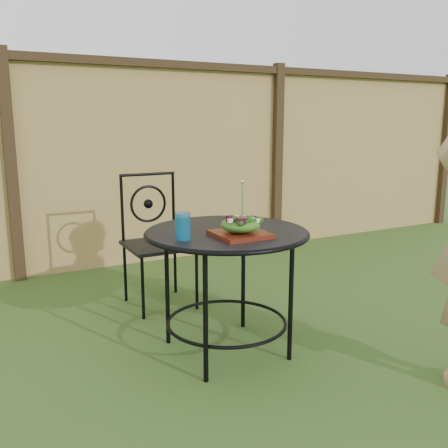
# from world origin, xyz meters

# --- Properties ---
(ground) EXTENTS (60.00, 60.00, 0.00)m
(ground) POSITION_xyz_m (0.00, 0.00, 0.00)
(ground) COLOR #254B18
(ground) RESTS_ON ground
(fence) EXTENTS (8.00, 0.12, 1.90)m
(fence) POSITION_xyz_m (-0.00, 2.19, 0.95)
(fence) COLOR tan
(fence) RESTS_ON ground
(patio_table) EXTENTS (0.92, 0.92, 0.72)m
(patio_table) POSITION_xyz_m (-0.39, 0.14, 0.59)
(patio_table) COLOR black
(patio_table) RESTS_ON ground
(patio_chair) EXTENTS (0.46, 0.46, 0.95)m
(patio_chair) POSITION_xyz_m (-0.46, 1.08, 0.50)
(patio_chair) COLOR black
(patio_chair) RESTS_ON ground
(salad_plate) EXTENTS (0.27, 0.27, 0.02)m
(salad_plate) POSITION_xyz_m (-0.39, -0.03, 0.74)
(salad_plate) COLOR #3F0909
(salad_plate) RESTS_ON patio_table
(salad) EXTENTS (0.21, 0.21, 0.08)m
(salad) POSITION_xyz_m (-0.39, -0.03, 0.79)
(salad) COLOR #235614
(salad) RESTS_ON salad_plate
(fork) EXTENTS (0.01, 0.01, 0.18)m
(fork) POSITION_xyz_m (-0.38, -0.03, 0.92)
(fork) COLOR silver
(fork) RESTS_ON salad
(drinking_glass) EXTENTS (0.08, 0.08, 0.14)m
(drinking_glass) POSITION_xyz_m (-0.69, 0.05, 0.79)
(drinking_glass) COLOR #0B5B86
(drinking_glass) RESTS_ON patio_table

